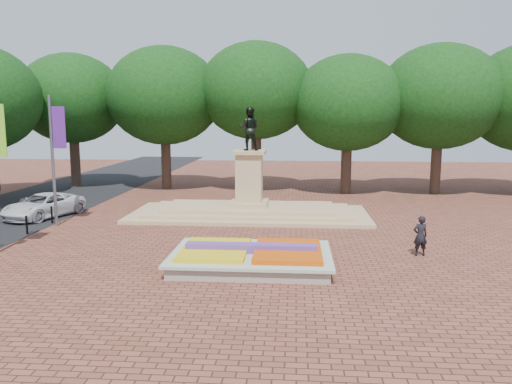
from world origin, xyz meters
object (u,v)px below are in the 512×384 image
(flower_bed, at_px, (252,257))
(monument, at_px, (249,201))
(van, at_px, (43,206))
(pedestrian, at_px, (420,236))

(flower_bed, height_order, monument, monument)
(flower_bed, height_order, van, van)
(monument, distance_m, van, 12.08)
(van, bearing_deg, pedestrian, 0.59)
(flower_bed, distance_m, monument, 10.07)
(flower_bed, xyz_separation_m, monument, (-1.03, 10.00, 0.50))
(monument, xyz_separation_m, pedestrian, (8.04, -7.93, -0.02))
(monument, bearing_deg, van, -173.41)
(flower_bed, relative_size, van, 1.25)
(van, height_order, pedestrian, pedestrian)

